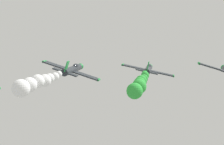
% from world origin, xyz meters
% --- Properties ---
extents(airplane_lead, '(9.44, 10.35, 2.98)m').
position_xyz_m(airplane_lead, '(5.10, 9.64, 82.02)').
color(airplane_lead, '#23282D').
extents(smoke_trail_lead, '(2.35, 15.40, 2.25)m').
position_xyz_m(smoke_trail_lead, '(4.89, -7.72, 81.72)').
color(smoke_trail_lead, green).
extents(airplane_left_inner, '(9.23, 10.35, 3.40)m').
position_xyz_m(airplane_left_inner, '(-6.43, 0.26, 82.76)').
color(airplane_left_inner, '#23282D').
extents(smoke_trail_left_inner, '(3.19, 11.41, 2.34)m').
position_xyz_m(smoke_trail_left_inner, '(-7.57, -13.68, 82.44)').
color(smoke_trail_left_inner, white).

